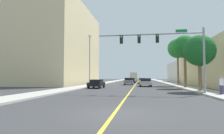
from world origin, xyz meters
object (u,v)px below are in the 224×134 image
(traffic_signal_mast, at_px, (166,45))
(delivery_truck, at_px, (134,77))
(palm_near, at_px, (199,51))
(palm_far, at_px, (178,49))
(car_silver, at_px, (145,82))
(street_lamp, at_px, (90,58))
(car_yellow, at_px, (142,81))
(palm_mid, at_px, (185,47))
(car_blue, at_px, (132,80))
(car_gray, at_px, (129,81))
(car_black, at_px, (97,83))
(pedestrian, at_px, (222,85))

(traffic_signal_mast, xyz_separation_m, delivery_truck, (-5.02, 48.21, -3.21))
(palm_near, distance_m, palm_far, 13.94)
(palm_near, bearing_deg, car_silver, 117.99)
(street_lamp, relative_size, palm_far, 0.99)
(palm_near, distance_m, car_yellow, 25.80)
(palm_mid, xyz_separation_m, car_blue, (-8.89, 21.18, -5.43))
(car_gray, relative_size, delivery_truck, 0.55)
(street_lamp, distance_m, car_silver, 10.54)
(street_lamp, relative_size, car_gray, 1.93)
(car_black, bearing_deg, traffic_signal_mast, 138.11)
(palm_far, bearing_deg, street_lamp, -161.16)
(car_gray, bearing_deg, palm_mid, -52.41)
(palm_near, distance_m, car_blue, 29.72)
(palm_far, relative_size, delivery_truck, 1.06)
(traffic_signal_mast, height_order, street_lamp, street_lamp)
(palm_near, relative_size, pedestrian, 3.89)
(delivery_truck, height_order, pedestrian, delivery_truck)
(car_yellow, distance_m, delivery_truck, 20.33)
(car_gray, height_order, car_black, car_gray)
(street_lamp, xyz_separation_m, car_black, (2.01, -3.32, -4.18))
(car_gray, xyz_separation_m, car_blue, (0.27, 10.18, -0.06))
(traffic_signal_mast, relative_size, street_lamp, 1.22)
(pedestrian, bearing_deg, delivery_truck, 121.29)
(palm_far, bearing_deg, traffic_signal_mast, -103.94)
(car_gray, height_order, car_yellow, car_gray)
(palm_far, distance_m, car_silver, 9.04)
(traffic_signal_mast, xyz_separation_m, palm_near, (4.10, 3.38, -0.23))
(car_yellow, bearing_deg, palm_near, -75.17)
(traffic_signal_mast, xyz_separation_m, pedestrian, (4.59, -1.12, -3.92))
(car_blue, bearing_deg, delivery_truck, 93.27)
(car_black, bearing_deg, car_blue, -99.24)
(street_lamp, xyz_separation_m, palm_mid, (15.14, -1.62, 1.27))
(palm_mid, distance_m, car_yellow, 19.65)
(palm_mid, bearing_deg, palm_near, -89.28)
(palm_near, xyz_separation_m, car_silver, (-5.86, 11.02, -3.89))
(palm_mid, xyz_separation_m, delivery_truck, (-9.03, 37.95, -4.48))
(palm_mid, bearing_deg, car_yellow, 109.26)
(car_blue, bearing_deg, street_lamp, -104.95)
(car_yellow, height_order, car_black, car_yellow)
(street_lamp, height_order, palm_far, palm_far)
(traffic_signal_mast, bearing_deg, car_blue, 98.82)
(palm_far, height_order, car_black, palm_far)
(car_gray, relative_size, car_black, 1.13)
(street_lamp, bearing_deg, car_silver, 15.08)
(palm_far, xyz_separation_m, pedestrian, (0.33, -18.25, -5.96))
(car_yellow, bearing_deg, palm_mid, -70.25)
(palm_mid, height_order, car_black, palm_mid)
(palm_far, distance_m, car_gray, 11.97)
(car_black, bearing_deg, street_lamp, -57.55)
(traffic_signal_mast, distance_m, street_lamp, 16.28)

